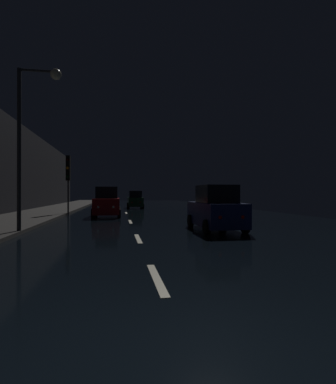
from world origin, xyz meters
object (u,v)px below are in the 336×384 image
Objects in this scene: traffic_light_far_left at (68,172)px; car_parked_right_near at (216,209)px; car_distant_taillights at (135,200)px; car_approaching_headlights at (107,203)px; streetlamp_overhead at (32,122)px.

traffic_light_far_left is 1.13× the size of car_parked_right_near.
traffic_light_far_left is at bearing 150.44° from car_distant_taillights.
car_parked_right_near is 20.95m from car_distant_taillights.
car_approaching_headlights is 12.19m from car_distant_taillights.
car_approaching_headlights is 1.10× the size of car_distant_taillights.
traffic_light_far_left is 11.04m from streetlamp_overhead.
streetlamp_overhead is (0.28, -10.96, 1.26)m from traffic_light_far_left.
streetlamp_overhead is at bearing 5.20° from traffic_light_far_left.
car_parked_right_near is at bearing 29.70° from car_approaching_headlights.
car_distant_taillights is (2.71, 11.89, -0.09)m from car_approaching_headlights.
traffic_light_far_left reaches higher than car_distant_taillights.
car_parked_right_near is 1.05× the size of car_distant_taillights.
car_parked_right_near is at bearing -173.49° from car_distant_taillights.
car_distant_taillights is at bearing 167.13° from car_approaching_headlights.
streetlamp_overhead is 1.69× the size of car_parked_right_near.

